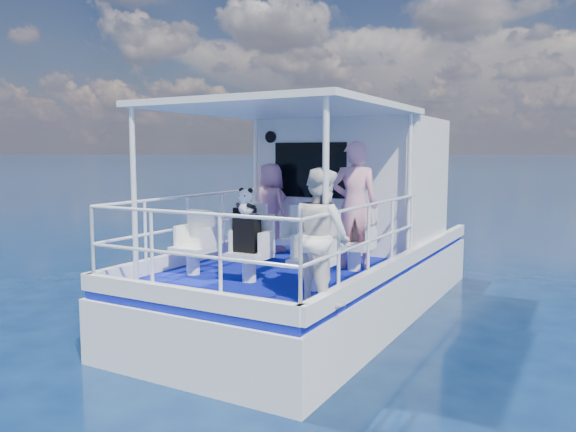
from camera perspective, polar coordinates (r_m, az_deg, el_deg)
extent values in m
plane|color=#08193C|center=(8.35, 0.28, -11.20)|extent=(2000.00, 2000.00, 0.00)
cube|color=white|center=(9.20, 3.33, -9.54)|extent=(3.00, 7.00, 1.60)
cube|color=#091187|center=(9.01, 3.37, -4.33)|extent=(2.90, 6.90, 0.10)
cube|color=white|center=(10.05, 6.64, 3.36)|extent=(2.85, 2.00, 2.20)
cube|color=white|center=(7.81, -0.43, 10.91)|extent=(3.00, 3.20, 0.08)
cylinder|color=white|center=(7.42, -15.38, 2.11)|extent=(0.07, 0.07, 2.20)
cylinder|color=white|center=(5.86, 3.83, 1.23)|extent=(0.07, 0.07, 2.20)
cylinder|color=white|center=(9.70, -3.28, 3.28)|extent=(0.07, 0.07, 2.20)
cylinder|color=white|center=(8.56, 12.18, 2.74)|extent=(0.07, 0.07, 2.20)
cube|color=white|center=(8.72, -4.27, -3.10)|extent=(0.48, 0.46, 0.38)
cube|color=white|center=(8.26, 0.96, -3.61)|extent=(0.48, 0.46, 0.38)
cube|color=white|center=(7.88, 6.75, -4.14)|extent=(0.48, 0.46, 0.38)
cube|color=white|center=(7.68, -9.63, -4.46)|extent=(0.48, 0.46, 0.38)
cube|color=white|center=(7.16, -3.98, -5.18)|extent=(0.48, 0.46, 0.38)
cube|color=white|center=(6.72, 2.49, -5.94)|extent=(0.48, 0.46, 0.38)
imported|color=#C9829E|center=(9.29, -1.79, 0.87)|extent=(0.65, 0.57, 1.46)
imported|color=pink|center=(7.91, 6.77, 1.08)|extent=(0.77, 0.64, 1.80)
imported|color=white|center=(6.04, 3.38, -2.06)|extent=(0.90, 0.83, 1.48)
cube|color=black|center=(8.59, -4.41, -0.55)|extent=(0.32, 0.18, 0.42)
cube|color=black|center=(7.11, -4.17, -1.78)|extent=(0.32, 0.18, 0.47)
cube|color=black|center=(8.57, -4.42, 1.05)|extent=(0.10, 0.06, 0.06)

